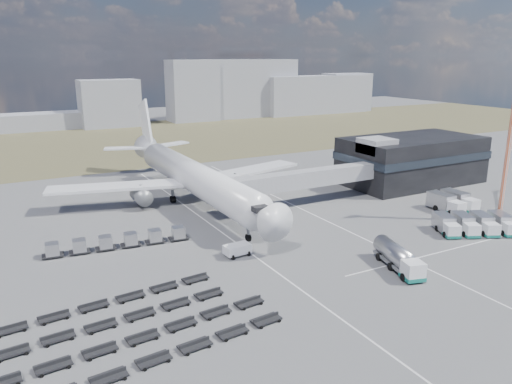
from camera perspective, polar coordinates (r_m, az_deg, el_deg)
name	(u,v)px	position (r m, az deg, el deg)	size (l,w,h in m)	color
ground	(279,262)	(68.43, 2.62, -7.96)	(420.00, 420.00, 0.00)	#565659
grass_strip	(104,142)	(169.17, -16.94, 5.48)	(420.00, 90.00, 0.01)	brown
lane_markings	(324,242)	(75.80, 7.83, -5.72)	(47.12, 110.00, 0.01)	silver
terminal	(411,159)	(113.87, 17.30, 3.61)	(30.40, 16.40, 11.00)	black
jet_bridge	(297,180)	(91.30, 4.66, 1.35)	(30.30, 3.80, 7.05)	#939399
airliner	(191,175)	(94.64, -7.45, 1.92)	(51.59, 64.53, 17.62)	white
skyline	(88,100)	(207.43, -18.64, 9.91)	(304.55, 24.03, 25.81)	#90929D
fuel_tanker	(398,258)	(68.10, 15.95, -7.25)	(4.91, 10.07, 3.16)	white
pushback_tug	(237,250)	(70.12, -2.16, -6.65)	(3.67, 2.06, 1.61)	white
catering_truck	(232,199)	(92.70, -2.77, -0.77)	(2.86, 5.96, 2.65)	white
service_trucks_near	(475,224)	(85.95, 23.72, -3.38)	(13.05, 10.52, 2.55)	white
service_trucks_far	(453,202)	(96.56, 21.56, -1.06)	(6.09, 7.27, 2.89)	white
uld_row	(118,241)	(75.15, -15.47, -5.43)	(20.71, 3.85, 1.88)	black
baggage_dollies	(129,329)	(53.73, -14.31, -14.95)	(29.86, 17.53, 0.76)	black
floodlight_mast	(510,140)	(90.81, 27.00, 5.32)	(2.62, 2.14, 27.65)	#CF4D21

